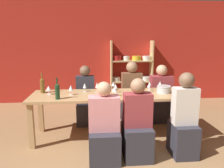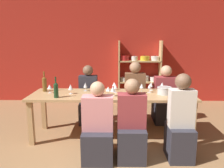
{
  "view_description": "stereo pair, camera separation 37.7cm",
  "coord_description": "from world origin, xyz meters",
  "px_view_note": "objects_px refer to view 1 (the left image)",
  "views": [
    {
      "loc": [
        -0.38,
        -2.11,
        1.67
      ],
      "look_at": [
        -0.05,
        1.58,
        0.92
      ],
      "focal_mm": 35.0,
      "sensor_mm": 36.0,
      "label": 1
    },
    {
      "loc": [
        -0.0,
        -2.12,
        1.67
      ],
      "look_at": [
        -0.05,
        1.58,
        0.92
      ],
      "focal_mm": 35.0,
      "sensor_mm": 36.0,
      "label": 2
    }
  ],
  "objects_px": {
    "wine_glass_red_d": "(150,84)",
    "person_far_b": "(160,100)",
    "dining_table": "(113,99)",
    "wine_glass_white_a": "(113,84)",
    "wine_glass_white_c": "(160,84)",
    "wine_glass_red_c": "(115,89)",
    "person_far_a": "(86,102)",
    "wine_bottle_dark": "(42,85)",
    "wine_glass_empty_a": "(109,89)",
    "wine_bottle_green": "(57,91)",
    "wine_glass_red_a": "(85,86)",
    "cell_phone": "(177,88)",
    "person_near_b": "(104,132)",
    "person_near_c": "(184,124)",
    "person_far_c": "(131,99)",
    "wine_glass_red_b": "(49,88)",
    "wine_glass_empty_b": "(149,86)",
    "shelf_unit": "(131,77)",
    "wine_glass_white_d": "(71,88)",
    "wine_glass_empty_d": "(141,86)",
    "mixing_bowl": "(164,89)",
    "person_near_a": "(137,129)",
    "wine_glass_empty_c": "(116,86)",
    "wine_glass_white_b": "(97,85)"
  },
  "relations": [
    {
      "from": "wine_bottle_dark",
      "to": "wine_glass_red_c",
      "type": "height_order",
      "value": "wine_bottle_dark"
    },
    {
      "from": "wine_glass_white_d",
      "to": "person_near_c",
      "type": "bearing_deg",
      "value": -22.77
    },
    {
      "from": "mixing_bowl",
      "to": "wine_glass_empty_a",
      "type": "distance_m",
      "value": 0.95
    },
    {
      "from": "wine_glass_red_d",
      "to": "person_near_a",
      "type": "bearing_deg",
      "value": -113.31
    },
    {
      "from": "shelf_unit",
      "to": "person_near_a",
      "type": "relative_size",
      "value": 1.43
    },
    {
      "from": "wine_glass_empty_c",
      "to": "wine_glass_white_a",
      "type": "bearing_deg",
      "value": 96.16
    },
    {
      "from": "mixing_bowl",
      "to": "person_far_a",
      "type": "xyz_separation_m",
      "value": [
        -1.37,
        0.67,
        -0.4
      ]
    },
    {
      "from": "person_far_b",
      "to": "dining_table",
      "type": "bearing_deg",
      "value": 34.77
    },
    {
      "from": "wine_glass_white_a",
      "to": "cell_phone",
      "type": "relative_size",
      "value": 0.94
    },
    {
      "from": "dining_table",
      "to": "wine_glass_red_c",
      "type": "height_order",
      "value": "wine_glass_red_c"
    },
    {
      "from": "wine_glass_empty_a",
      "to": "person_far_a",
      "type": "height_order",
      "value": "person_far_a"
    },
    {
      "from": "wine_glass_empty_c",
      "to": "wine_glass_white_b",
      "type": "distance_m",
      "value": 0.32
    },
    {
      "from": "wine_glass_white_d",
      "to": "person_near_b",
      "type": "distance_m",
      "value": 1.0
    },
    {
      "from": "wine_glass_white_c",
      "to": "wine_glass_white_d",
      "type": "xyz_separation_m",
      "value": [
        -1.61,
        -0.29,
        0.01
      ]
    },
    {
      "from": "wine_glass_empty_d",
      "to": "wine_glass_white_c",
      "type": "xyz_separation_m",
      "value": [
        0.39,
        0.2,
        -0.01
      ]
    },
    {
      "from": "wine_bottle_green",
      "to": "wine_glass_white_a",
      "type": "height_order",
      "value": "wine_bottle_green"
    },
    {
      "from": "wine_bottle_dark",
      "to": "wine_glass_red_d",
      "type": "bearing_deg",
      "value": 3.09
    },
    {
      "from": "dining_table",
      "to": "wine_glass_red_d",
      "type": "relative_size",
      "value": 17.74
    },
    {
      "from": "wine_bottle_green",
      "to": "wine_glass_white_c",
      "type": "distance_m",
      "value": 1.87
    },
    {
      "from": "shelf_unit",
      "to": "cell_phone",
      "type": "relative_size",
      "value": 10.57
    },
    {
      "from": "shelf_unit",
      "to": "wine_glass_white_a",
      "type": "bearing_deg",
      "value": -109.59
    },
    {
      "from": "dining_table",
      "to": "wine_glass_red_a",
      "type": "bearing_deg",
      "value": 156.18
    },
    {
      "from": "wine_bottle_dark",
      "to": "wine_glass_red_b",
      "type": "distance_m",
      "value": 0.18
    },
    {
      "from": "wine_bottle_green",
      "to": "person_far_c",
      "type": "distance_m",
      "value": 1.73
    },
    {
      "from": "mixing_bowl",
      "to": "person_far_a",
      "type": "distance_m",
      "value": 1.58
    },
    {
      "from": "wine_bottle_dark",
      "to": "wine_glass_empty_a",
      "type": "bearing_deg",
      "value": -11.66
    },
    {
      "from": "wine_glass_white_a",
      "to": "person_far_a",
      "type": "xyz_separation_m",
      "value": [
        -0.52,
        0.38,
        -0.44
      ]
    },
    {
      "from": "wine_glass_red_b",
      "to": "person_near_a",
      "type": "xyz_separation_m",
      "value": [
        1.35,
        -0.76,
        -0.45
      ]
    },
    {
      "from": "mixing_bowl",
      "to": "person_near_a",
      "type": "relative_size",
      "value": 0.21
    },
    {
      "from": "shelf_unit",
      "to": "person_far_c",
      "type": "distance_m",
      "value": 1.45
    },
    {
      "from": "wine_glass_red_c",
      "to": "wine_glass_white_c",
      "type": "xyz_separation_m",
      "value": [
        0.89,
        0.45,
        -0.01
      ]
    },
    {
      "from": "cell_phone",
      "to": "wine_glass_empty_b",
      "type": "bearing_deg",
      "value": -162.94
    },
    {
      "from": "wine_glass_red_c",
      "to": "person_far_c",
      "type": "distance_m",
      "value": 1.09
    },
    {
      "from": "wine_glass_white_d",
      "to": "shelf_unit",
      "type": "bearing_deg",
      "value": 57.08
    },
    {
      "from": "person_near_c",
      "to": "person_far_c",
      "type": "xyz_separation_m",
      "value": [
        -0.51,
        1.45,
        -0.01
      ]
    },
    {
      "from": "cell_phone",
      "to": "person_near_b",
      "type": "xyz_separation_m",
      "value": [
        -1.42,
        -1.0,
        -0.37
      ]
    },
    {
      "from": "person_far_c",
      "to": "person_far_a",
      "type": "bearing_deg",
      "value": 4.54
    },
    {
      "from": "wine_glass_red_d",
      "to": "person_near_b",
      "type": "relative_size",
      "value": 0.14
    },
    {
      "from": "wine_bottle_green",
      "to": "wine_glass_white_a",
      "type": "bearing_deg",
      "value": 30.86
    },
    {
      "from": "wine_glass_empty_d",
      "to": "wine_glass_white_c",
      "type": "relative_size",
      "value": 1.11
    },
    {
      "from": "shelf_unit",
      "to": "person_far_c",
      "type": "bearing_deg",
      "value": -99.87
    },
    {
      "from": "wine_glass_red_b",
      "to": "person_far_a",
      "type": "height_order",
      "value": "person_far_a"
    },
    {
      "from": "mixing_bowl",
      "to": "dining_table",
      "type": "bearing_deg",
      "value": 179.46
    },
    {
      "from": "wine_bottle_green",
      "to": "wine_glass_red_a",
      "type": "height_order",
      "value": "wine_bottle_green"
    },
    {
      "from": "wine_glass_red_d",
      "to": "person_far_b",
      "type": "height_order",
      "value": "person_far_b"
    },
    {
      "from": "wine_glass_white_a",
      "to": "wine_glass_white_c",
      "type": "relative_size",
      "value": 1.02
    },
    {
      "from": "wine_glass_empty_d",
      "to": "person_far_c",
      "type": "distance_m",
      "value": 0.79
    },
    {
      "from": "person_far_a",
      "to": "wine_bottle_dark",
      "type": "bearing_deg",
      "value": 34.79
    },
    {
      "from": "wine_glass_red_d",
      "to": "person_near_c",
      "type": "relative_size",
      "value": 0.13
    },
    {
      "from": "wine_glass_red_c",
      "to": "person_far_c",
      "type": "height_order",
      "value": "person_far_c"
    }
  ]
}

